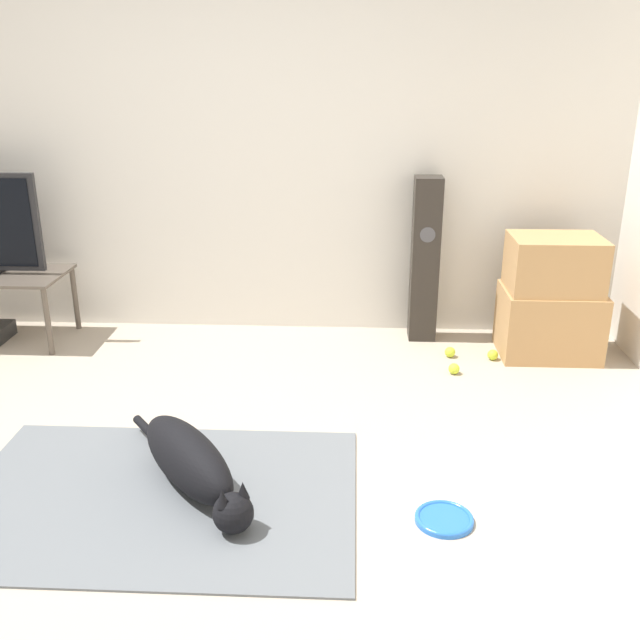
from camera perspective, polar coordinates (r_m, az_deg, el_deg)
The scene contains 11 objects.
ground_plane at distance 3.24m, azimuth -12.90°, elevation -13.46°, with size 12.00×12.00×0.00m, color #B2A38E.
wall_back at distance 4.78m, azimuth -7.46°, elevation 14.15°, with size 8.00×0.06×2.55m.
area_rug at distance 3.22m, azimuth -12.84°, elevation -13.58°, with size 1.69×1.16×0.01m.
dog at distance 3.17m, azimuth -10.26°, elevation -11.16°, with size 0.72×0.89×0.26m.
frisbee at distance 3.04m, azimuth 9.90°, elevation -15.40°, with size 0.24×0.24×0.03m.
cardboard_box_lower at distance 4.69m, azimuth 17.85°, elevation -0.18°, with size 0.60×0.44×0.42m.
cardboard_box_upper at distance 4.57m, azimuth 18.26°, elevation 4.27°, with size 0.54×0.40×0.34m.
floor_speaker at distance 4.68m, azimuth 8.39°, elevation 4.77°, with size 0.18×0.18×1.07m.
tennis_ball_by_boxes at distance 4.32m, azimuth 10.67°, elevation -3.85°, with size 0.07×0.07×0.07m.
tennis_ball_near_speaker at distance 4.55m, azimuth 10.36°, elevation -2.54°, with size 0.07×0.07×0.07m.
tennis_ball_loose_on_carpet at distance 4.56m, azimuth 13.66°, elevation -2.72°, with size 0.07×0.07×0.07m.
Camera 1 is at (0.83, -2.58, 1.77)m, focal length 40.00 mm.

